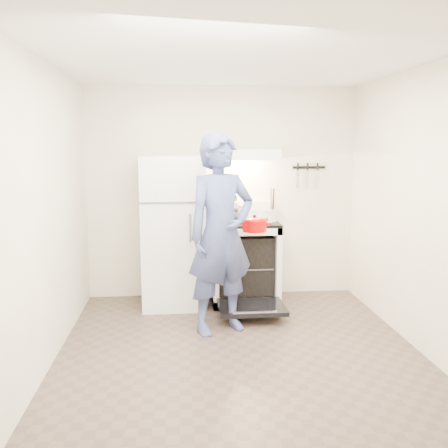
# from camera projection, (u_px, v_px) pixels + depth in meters

# --- Properties ---
(floor) EXTENTS (3.60, 3.60, 0.00)m
(floor) POSITION_uv_depth(u_px,v_px,m) (240.00, 354.00, 4.39)
(floor) COLOR #4D3D34
(floor) RESTS_ON ground
(back_wall) EXTENTS (3.20, 0.02, 2.50)m
(back_wall) POSITION_uv_depth(u_px,v_px,m) (222.00, 193.00, 5.97)
(back_wall) COLOR white
(back_wall) RESTS_ON ground
(refrigerator) EXTENTS (0.70, 0.70, 1.70)m
(refrigerator) POSITION_uv_depth(u_px,v_px,m) (174.00, 232.00, 5.63)
(refrigerator) COLOR white
(refrigerator) RESTS_ON floor
(stove_body) EXTENTS (0.76, 0.65, 0.92)m
(stove_body) POSITION_uv_depth(u_px,v_px,m) (244.00, 263.00, 5.79)
(stove_body) COLOR white
(stove_body) RESTS_ON floor
(cooktop) EXTENTS (0.76, 0.65, 0.03)m
(cooktop) POSITION_uv_depth(u_px,v_px,m) (245.00, 223.00, 5.72)
(cooktop) COLOR black
(cooktop) RESTS_ON stove_body
(backsplash) EXTENTS (0.76, 0.07, 0.20)m
(backsplash) POSITION_uv_depth(u_px,v_px,m) (241.00, 210.00, 5.98)
(backsplash) COLOR white
(backsplash) RESTS_ON cooktop
(oven_door) EXTENTS (0.70, 0.54, 0.04)m
(oven_door) POSITION_uv_depth(u_px,v_px,m) (251.00, 307.00, 5.26)
(oven_door) COLOR black
(oven_door) RESTS_ON floor
(oven_rack) EXTENTS (0.60, 0.52, 0.01)m
(oven_rack) POSITION_uv_depth(u_px,v_px,m) (244.00, 265.00, 5.79)
(oven_rack) COLOR slate
(oven_rack) RESTS_ON stove_body
(range_hood) EXTENTS (0.76, 0.50, 0.12)m
(range_hood) POSITION_uv_depth(u_px,v_px,m) (244.00, 154.00, 5.67)
(range_hood) COLOR white
(range_hood) RESTS_ON back_wall
(knife_strip) EXTENTS (0.40, 0.02, 0.03)m
(knife_strip) POSITION_uv_depth(u_px,v_px,m) (309.00, 167.00, 6.00)
(knife_strip) COLOR black
(knife_strip) RESTS_ON back_wall
(pizza_stone) EXTENTS (0.30, 0.30, 0.02)m
(pizza_stone) POSITION_uv_depth(u_px,v_px,m) (240.00, 265.00, 5.74)
(pizza_stone) COLOR #806249
(pizza_stone) RESTS_ON oven_rack
(tea_kettle) EXTENTS (0.25, 0.21, 0.30)m
(tea_kettle) POSITION_uv_depth(u_px,v_px,m) (231.00, 206.00, 5.88)
(tea_kettle) COLOR #BABABF
(tea_kettle) RESTS_ON cooktop
(utensil_jar) EXTENTS (0.09, 0.09, 0.13)m
(utensil_jar) POSITION_uv_depth(u_px,v_px,m) (272.00, 216.00, 5.50)
(utensil_jar) COLOR silver
(utensil_jar) RESTS_ON cooktop
(person) EXTENTS (0.83, 0.71, 1.93)m
(person) POSITION_uv_depth(u_px,v_px,m) (221.00, 235.00, 4.80)
(person) COLOR navy
(person) RESTS_ON floor
(dutch_oven) EXTENTS (0.32, 0.25, 0.21)m
(dutch_oven) POSITION_uv_depth(u_px,v_px,m) (254.00, 226.00, 5.11)
(dutch_oven) COLOR #BF0000
(dutch_oven) RESTS_ON person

